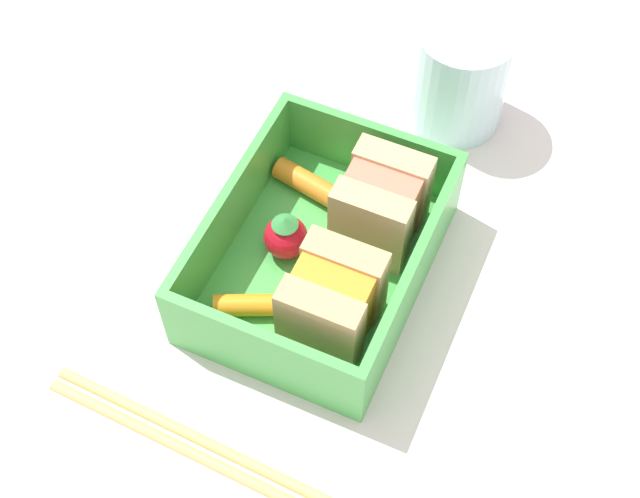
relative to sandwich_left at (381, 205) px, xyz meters
The scene contains 10 objects.
ground_plane 6.72cm from the sandwich_left, 33.15° to the right, with size 120.00×120.00×2.00cm, color silver.
bento_tray 5.63cm from the sandwich_left, 33.15° to the right, with size 16.81×12.70×1.20cm, color green.
bento_rim 4.51cm from the sandwich_left, 33.15° to the right, with size 16.81×12.70×4.56cm.
sandwich_left is the anchor object (origin of this frame).
sandwich_center_left 7.51cm from the sandwich_left, ahead, with size 5.34×4.90×5.60cm.
carrot_stick_left 5.66cm from the sandwich_left, 101.22° to the right, with size 1.50×1.50×5.45cm, color orange.
strawberry_far_left 6.07cm from the sandwich_left, 53.86° to the right, with size 2.79×2.79×3.39cm.
carrot_stick_far_left 9.98cm from the sandwich_left, 28.54° to the right, with size 1.36×1.36×4.82cm, color orange.
chopstick_pair 18.23cm from the sandwich_left, 14.68° to the right, with size 2.30×18.37×0.70cm.
drinking_glass 12.45cm from the sandwich_left, behind, with size 6.69×6.69×7.87cm, color silver.
Camera 1 is at (27.47, 12.26, 48.43)cm, focal length 50.00 mm.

